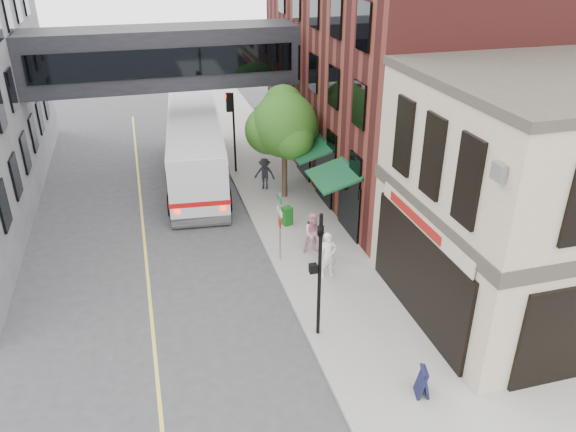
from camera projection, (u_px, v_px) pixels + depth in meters
ground at (326, 379)px, 17.26m from camera, size 120.00×120.00×0.00m
sidewalk_main at (276, 190)px, 29.75m from camera, size 4.00×60.00×0.15m
corner_building at (558, 196)px, 19.21m from camera, size 10.19×8.12×8.45m
brick_building at (418, 46)px, 29.38m from camera, size 13.76×18.00×14.00m
skyway_bridge at (163, 57)px, 29.11m from camera, size 14.00×3.18×3.00m
traffic_signal_near at (319, 261)px, 17.73m from camera, size 0.44×0.22×4.60m
traffic_signal_far at (231, 117)px, 30.45m from camera, size 0.53×0.28×4.50m
street_sign_pole at (280, 221)px, 22.51m from camera, size 0.08×0.75×3.00m
street_tree at (283, 124)px, 27.40m from camera, size 3.80×3.20×5.60m
lane_marking at (145, 245)px, 24.68m from camera, size 0.12×40.00×0.01m
bus at (195, 145)px, 30.68m from camera, size 4.01×12.83×3.39m
pedestrian_a at (328, 255)px, 21.77m from camera, size 0.70×0.47×1.87m
pedestrian_b at (314, 233)px, 23.41m from camera, size 0.94×0.76×1.83m
pedestrian_c at (265, 174)px, 29.38m from camera, size 1.26×1.05×1.69m
newspaper_box at (287, 216)px, 25.89m from camera, size 0.53×0.50×0.87m
sandwich_board at (423, 382)px, 16.27m from camera, size 0.46×0.59×0.94m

